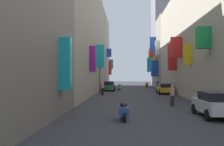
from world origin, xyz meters
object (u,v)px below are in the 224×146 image
Objects in this scene: parked_car_green at (109,86)px; pedestrian_crossing at (158,85)px; parked_car_yellow at (165,88)px; scooter_silver at (120,87)px; parked_car_white at (216,104)px; pedestrian_near_right at (102,88)px; pedestrian_near_left at (172,95)px; scooter_blue at (124,111)px; traffic_light_near_corner at (100,72)px; scooter_orange at (147,85)px.

parked_car_green is 2.39× the size of pedestrian_crossing.
parked_car_yellow is 2.42× the size of pedestrian_crossing.
parked_car_yellow is at bearing -53.84° from scooter_silver.
pedestrian_near_right reaches higher than parked_car_white.
pedestrian_crossing is 1.01× the size of pedestrian_near_left.
traffic_light_near_corner is at bearing 98.95° from scooter_blue.
parked_car_yellow is at bearing -90.17° from pedestrian_crossing.
parked_car_white is 2.28× the size of pedestrian_near_right.
traffic_light_near_corner reaches higher than scooter_silver.
scooter_blue is 1.09× the size of pedestrian_near_right.
parked_car_white is 36.96m from scooter_orange.
pedestrian_crossing is at bearing -8.43° from scooter_silver.
parked_car_yellow is 7.25m from pedestrian_crossing.
parked_car_yellow is 8.21m from pedestrian_near_right.
parked_car_green is 13.48m from scooter_orange.
pedestrian_near_left is (-1.52, 5.25, 0.07)m from parked_car_white.
scooter_orange is 0.47× the size of traffic_light_near_corner.
pedestrian_near_right is (-1.87, -10.64, 0.41)m from scooter_silver.
parked_car_yellow is (7.58, -6.77, -0.05)m from parked_car_green.
scooter_blue is 17.44m from pedestrian_near_right.
scooter_silver is 1.16× the size of pedestrian_crossing.
pedestrian_crossing is at bearing -85.91° from scooter_orange.
parked_car_green is 2.05× the size of scooter_silver.
pedestrian_near_right is at bearing 120.32° from pedestrian_near_left.
pedestrian_crossing reaches higher than scooter_orange.
pedestrian_crossing is at bearing 85.77° from pedestrian_near_left.
scooter_blue is at bearing -104.83° from parked_car_yellow.
scooter_silver is 1.04× the size of scooter_blue.
parked_car_yellow is 8.71m from traffic_light_near_corner.
scooter_orange is at bearing 59.69° from parked_car_green.
parked_car_white is at bearing -63.97° from pedestrian_near_right.
pedestrian_near_left is at bearing 106.16° from parked_car_white.
scooter_orange is at bearing 91.24° from parked_car_white.
scooter_silver is at bearing -116.73° from scooter_orange.
scooter_silver is 8.23m from traffic_light_near_corner.
scooter_blue is 38.41m from scooter_orange.
scooter_orange is at bearing 71.39° from pedestrian_near_right.
parked_car_white reaches higher than scooter_silver.
parked_car_green is 10.16m from parked_car_yellow.
traffic_light_near_corner reaches higher than parked_car_green.
parked_car_green is 1.02× the size of parked_car_white.
traffic_light_near_corner is at bearing -113.33° from scooter_orange.
scooter_blue is 1.00× the size of scooter_orange.
parked_car_white is 2.38× the size of pedestrian_near_left.
parked_car_yellow is at bearing -4.35° from traffic_light_near_corner.
parked_car_white is 25.80m from pedestrian_crossing.
parked_car_white is 2.35× the size of pedestrian_crossing.
parked_car_white is 21.07m from traffic_light_near_corner.
pedestrian_near_left is at bearing -91.31° from scooter_orange.
scooter_silver is at bearing 71.61° from traffic_light_near_corner.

